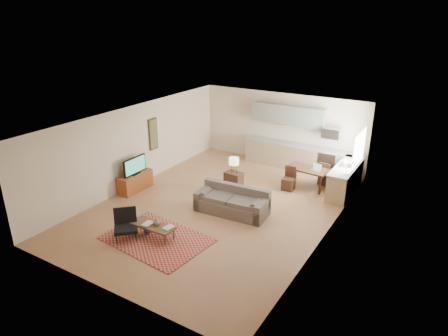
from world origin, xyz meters
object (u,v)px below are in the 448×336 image
Objects in this scene: sofa at (232,201)px; armchair at (126,226)px; coffee_table at (153,231)px; dining_table at (307,178)px; console_table at (234,182)px; tv_credenza at (135,182)px.

sofa is 3.09m from armchair.
coffee_table is (-1.06, -2.22, -0.20)m from sofa.
armchair is 6.22m from dining_table.
dining_table is (2.29, 5.12, 0.15)m from coffee_table.
coffee_table is 1.59× the size of armchair.
console_table is 0.49× the size of dining_table.
console_table reaches higher than coffee_table.
armchair is at bearing -125.19° from sofa.
sofa is 3.53m from tv_credenza.
coffee_table is 0.97× the size of tv_credenza.
console_table is 2.48m from dining_table.
tv_credenza reaches higher than coffee_table.
console_table is (0.90, 3.98, -0.06)m from armchair.
coffee_table is 1.86× the size of console_table.
tv_credenza is (-2.46, 1.97, 0.11)m from coffee_table.
tv_credenza is at bearing 85.15° from armchair.
coffee_table is 0.91× the size of dining_table.
armchair is (-0.55, -0.42, 0.20)m from coffee_table.
tv_credenza is 3.23m from console_table.
armchair is at bearing -98.74° from console_table.
sofa reaches higher than tv_credenza.
coffee_table is at bearing -108.12° from dining_table.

